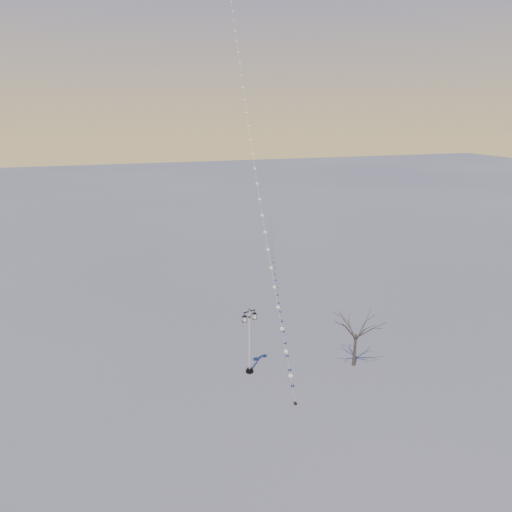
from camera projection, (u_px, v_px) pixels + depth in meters
name	position (u px, v px, depth m)	size (l,w,h in m)	color
ground	(289.00, 392.00, 29.75)	(300.00, 300.00, 0.00)	#5F6161
street_lamp	(249.00, 338.00, 31.19)	(1.20, 0.64, 4.84)	black
bare_tree	(356.00, 326.00, 31.98)	(2.68, 2.68, 4.45)	#3B3428
kite_train	(253.00, 135.00, 42.66)	(7.65, 39.86, 31.17)	black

